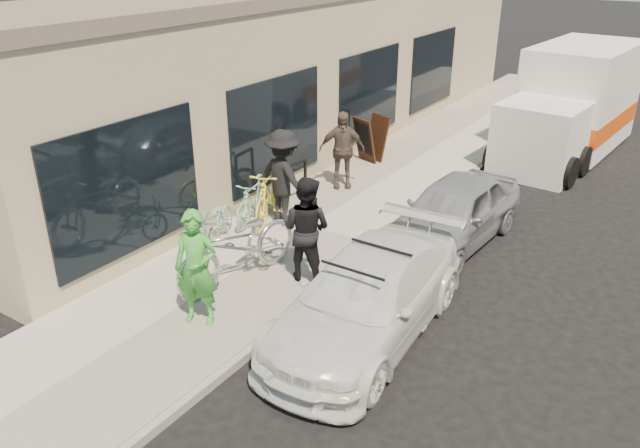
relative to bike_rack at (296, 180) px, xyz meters
The scene contains 17 objects.
ground 4.65m from the bike_rack, 52.83° to the right, with size 120.00×120.00×0.00m, color black.
sidewalk 1.21m from the bike_rack, 40.36° to the right, with size 3.00×34.00×0.15m, color #AAA499.
curb 2.50m from the bike_rack, 15.79° to the right, with size 0.12×34.00×0.13m, color gray.
storefront 5.18m from the bike_rack, 119.67° to the left, with size 3.60×20.00×4.22m.
bike_rack is the anchor object (origin of this frame).
sandwich_board 3.46m from the bike_rack, 92.76° to the left, with size 0.89×0.89×1.10m.
sedan_white 4.55m from the bike_rack, 41.68° to the right, with size 1.92×4.30×1.26m.
sedan_silver 3.30m from the bike_rack, ahead, with size 1.48×3.67×1.25m, color #AAAAAF.
moving_truck 8.29m from the bike_rack, 63.42° to the left, with size 2.56×5.78×2.77m.
tandem_bike 3.22m from the bike_rack, 71.09° to the right, with size 0.84×2.41×1.27m, color #BABABD.
woman_rider 4.47m from the bike_rack, 72.96° to the right, with size 0.63×0.42×1.74m, color green.
man_standing 3.03m from the bike_rack, 51.43° to the right, with size 0.86×0.67×1.76m, color black.
cruiser_bike_a 1.10m from the bike_rack, 103.02° to the right, with size 0.42×1.49×0.89m, color #7FBDA8.
cruiser_bike_b 2.25m from the bike_rack, 96.08° to the right, with size 0.55×1.58×0.83m, color #7FBDA8.
cruiser_bike_c 0.85m from the bike_rack, 90.56° to the right, with size 0.53×1.87×1.12m, color yellow.
bystander_a 0.92m from the bike_rack, 69.53° to the right, with size 1.22×0.70×1.88m, color black.
bystander_b 1.53m from the bike_rack, 82.41° to the left, with size 1.02×0.42×1.73m, color #4F4238.
Camera 1 is at (4.24, -6.13, 5.26)m, focal length 35.00 mm.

